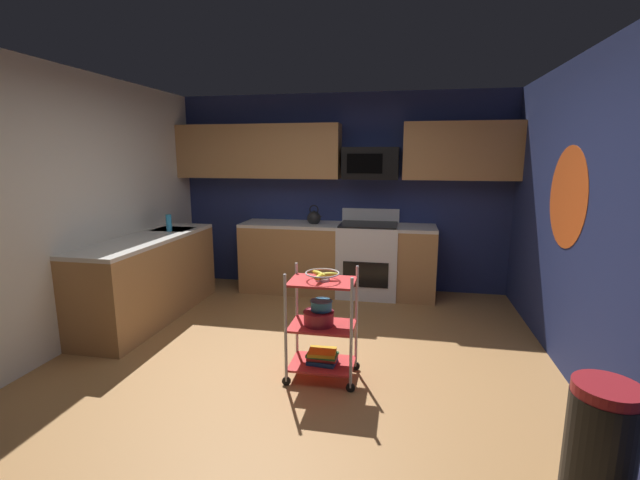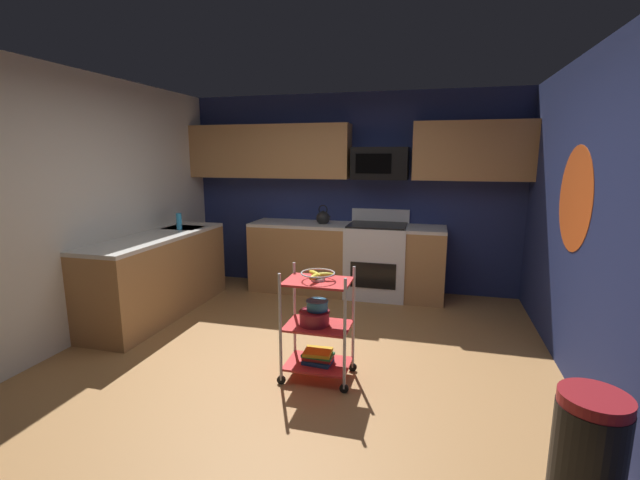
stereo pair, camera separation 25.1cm
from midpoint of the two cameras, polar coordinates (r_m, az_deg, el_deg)
floor at (r=3.95m, az=-1.23°, el=-16.33°), size 4.40×4.80×0.04m
wall_back at (r=5.90m, az=5.32°, el=6.18°), size 4.52×0.06×2.60m
wall_left at (r=4.68m, az=-28.62°, el=3.63°), size 0.06×4.80×2.60m
wall_right at (r=3.62m, az=34.91°, el=1.20°), size 0.06×4.80×2.60m
wall_flower_decal at (r=4.15m, az=32.05°, el=4.60°), size 0.00×0.87×0.87m
counter_run at (r=5.39m, az=-5.49°, el=-3.32°), size 3.46×2.61×0.92m
oven_range at (r=5.65m, az=8.74°, el=-2.56°), size 0.76×0.65×1.10m
upper_cabinets at (r=5.70m, az=4.16°, el=11.57°), size 4.40×0.33×0.70m
microwave at (r=5.60m, az=9.22°, el=9.93°), size 0.70×0.39×0.40m
rolling_cart at (r=3.55m, az=1.79°, el=-11.22°), size 0.58×0.38×0.91m
fruit_bowl at (r=3.41m, az=1.84°, el=-4.60°), size 0.27×0.27×0.07m
mixing_bowl_large at (r=3.53m, az=1.33°, el=-10.17°), size 0.25×0.25×0.11m
mixing_bowl_small at (r=3.51m, az=1.70°, el=-8.55°), size 0.18×0.18×0.08m
book_stack at (r=3.66m, az=1.77°, el=-15.12°), size 0.26×0.19×0.11m
kettle at (r=5.67m, az=1.68°, el=2.94°), size 0.21×0.18×0.26m
dish_soap_bottle at (r=5.42m, az=-16.82°, el=2.35°), size 0.06×0.06×0.20m
trash_can at (r=2.81m, az=34.18°, el=-22.50°), size 0.34×0.42×0.66m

